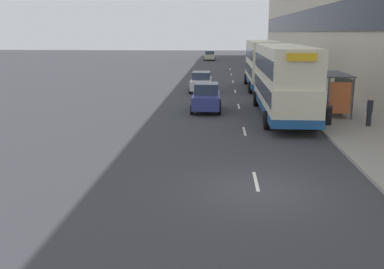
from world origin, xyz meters
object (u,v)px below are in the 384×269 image
at_px(litter_bin, 327,115).
at_px(car_2, 210,56).
at_px(car_0, 206,98).
at_px(car_1, 201,82).
at_px(bus_shelter, 337,86).
at_px(pedestrian_at_shelter, 370,111).
at_px(double_decker_bus_near, 283,80).
at_px(pedestrian_3, 341,100).
at_px(pedestrian_2, 344,90).
at_px(double_decker_bus_ahead, 263,64).
at_px(pedestrian_1, 312,96).

bearing_deg(litter_bin, car_2, 97.99).
bearing_deg(car_0, car_1, -85.30).
xyz_separation_m(bus_shelter, car_1, (-8.77, 10.90, -1.03)).
xyz_separation_m(car_0, pedestrian_at_shelter, (8.94, -4.63, 0.06)).
xyz_separation_m(pedestrian_at_shelter, litter_bin, (-2.18, 0.22, -0.28)).
bearing_deg(double_decker_bus_near, pedestrian_3, 6.41).
xyz_separation_m(car_0, car_2, (-1.19, 52.21, -0.05)).
bearing_deg(car_0, pedestrian_3, 171.84).
height_order(car_0, pedestrian_2, car_0).
distance_m(car_1, pedestrian_at_shelter, 17.25).
height_order(car_2, pedestrian_at_shelter, pedestrian_at_shelter).
distance_m(car_1, car_2, 42.61).
relative_size(double_decker_bus_ahead, car_1, 2.30).
relative_size(double_decker_bus_near, car_1, 2.56).
xyz_separation_m(pedestrian_1, pedestrian_2, (3.11, 3.96, -0.11)).
distance_m(pedestrian_at_shelter, pedestrian_2, 8.45).
relative_size(car_2, pedestrian_1, 2.51).
height_order(pedestrian_3, litter_bin, pedestrian_3).
bearing_deg(car_1, pedestrian_3, 130.26).
height_order(double_decker_bus_ahead, car_2, double_decker_bus_ahead).
bearing_deg(car_1, car_0, 94.70).
xyz_separation_m(double_decker_bus_near, pedestrian_3, (3.68, 0.41, -1.27)).
height_order(car_1, pedestrian_1, pedestrian_1).
bearing_deg(double_decker_bus_ahead, car_0, -111.59).
relative_size(bus_shelter, car_1, 0.93).
xyz_separation_m(car_2, pedestrian_2, (11.09, -48.45, 0.12)).
bearing_deg(litter_bin, pedestrian_3, 63.48).
bearing_deg(bus_shelter, litter_bin, -111.38).
relative_size(car_1, pedestrian_1, 2.47).
distance_m(pedestrian_1, litter_bin, 4.23).
distance_m(double_decker_bus_ahead, pedestrian_3, 13.67).
height_order(car_0, car_2, car_0).
relative_size(car_0, car_2, 0.83).
relative_size(double_decker_bus_near, pedestrian_3, 6.77).
xyz_separation_m(car_2, litter_bin, (7.95, -56.62, -0.18)).
bearing_deg(pedestrian_2, car_1, 151.33).
bearing_deg(pedestrian_2, car_0, -159.19).
distance_m(pedestrian_1, pedestrian_2, 5.04).
bearing_deg(double_decker_bus_near, car_0, 161.02).
xyz_separation_m(car_0, pedestrian_2, (9.90, 3.76, 0.07)).
bearing_deg(pedestrian_2, pedestrian_1, -128.15).
height_order(pedestrian_at_shelter, pedestrian_1, pedestrian_1).
height_order(double_decker_bus_ahead, car_1, double_decker_bus_ahead).
relative_size(double_decker_bus_ahead, car_2, 2.27).
relative_size(double_decker_bus_near, car_0, 3.03).
bearing_deg(bus_shelter, car_0, 170.84).
bearing_deg(double_decker_bus_ahead, bus_shelter, -76.09).
relative_size(double_decker_bus_near, pedestrian_2, 7.14).
relative_size(car_0, car_1, 0.84).
xyz_separation_m(car_0, car_1, (-0.79, 9.61, -0.05)).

